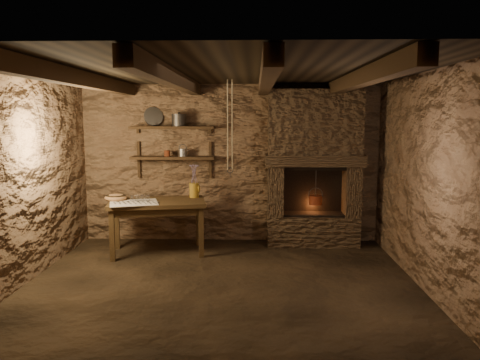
{
  "coord_description": "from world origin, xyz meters",
  "views": [
    {
      "loc": [
        0.38,
        -5.12,
        1.9
      ],
      "look_at": [
        0.19,
        0.9,
        1.09
      ],
      "focal_mm": 35.0,
      "sensor_mm": 36.0,
      "label": 1
    }
  ],
  "objects_px": {
    "stoneware_jug": "(194,183)",
    "red_pot": "(316,199)",
    "work_table": "(158,225)",
    "wooden_bowl": "(116,198)",
    "iron_stockpot": "(179,121)"
  },
  "relations": [
    {
      "from": "work_table",
      "to": "iron_stockpot",
      "type": "xyz_separation_m",
      "value": [
        0.23,
        0.59,
        1.45
      ]
    },
    {
      "from": "stoneware_jug",
      "to": "red_pot",
      "type": "bearing_deg",
      "value": -3.34
    },
    {
      "from": "work_table",
      "to": "red_pot",
      "type": "height_order",
      "value": "red_pot"
    },
    {
      "from": "wooden_bowl",
      "to": "iron_stockpot",
      "type": "relative_size",
      "value": 1.44
    },
    {
      "from": "wooden_bowl",
      "to": "red_pot",
      "type": "distance_m",
      "value": 2.88
    },
    {
      "from": "stoneware_jug",
      "to": "wooden_bowl",
      "type": "xyz_separation_m",
      "value": [
        -1.07,
        -0.28,
        -0.17
      ]
    },
    {
      "from": "stoneware_jug",
      "to": "red_pot",
      "type": "height_order",
      "value": "stoneware_jug"
    },
    {
      "from": "work_table",
      "to": "iron_stockpot",
      "type": "distance_m",
      "value": 1.58
    },
    {
      "from": "iron_stockpot",
      "to": "red_pot",
      "type": "height_order",
      "value": "iron_stockpot"
    },
    {
      "from": "work_table",
      "to": "red_pot",
      "type": "xyz_separation_m",
      "value": [
        2.26,
        0.47,
        0.29
      ]
    },
    {
      "from": "work_table",
      "to": "stoneware_jug",
      "type": "distance_m",
      "value": 0.79
    },
    {
      "from": "wooden_bowl",
      "to": "work_table",
      "type": "bearing_deg",
      "value": -0.47
    },
    {
      "from": "iron_stockpot",
      "to": "work_table",
      "type": "bearing_deg",
      "value": -111.81
    },
    {
      "from": "iron_stockpot",
      "to": "stoneware_jug",
      "type": "bearing_deg",
      "value": -49.71
    },
    {
      "from": "red_pot",
      "to": "wooden_bowl",
      "type": "bearing_deg",
      "value": -170.79
    }
  ]
}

